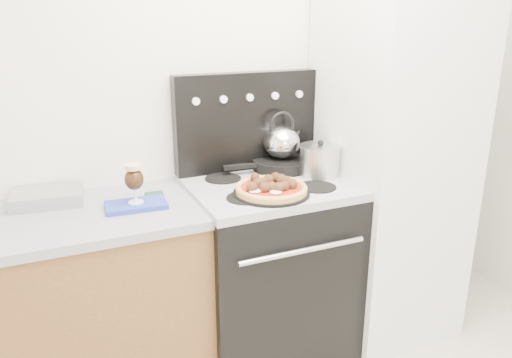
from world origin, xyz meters
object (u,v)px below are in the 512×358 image
base_cabinet (35,322)px  oven_mitt (136,205)px  beer_glass (134,183)px  tea_kettle (282,140)px  stove_body (268,272)px  pizza_pan (271,193)px  skillet (281,164)px  fridge (390,162)px  pizza (271,187)px  stock_pot (320,161)px

base_cabinet → oven_mitt: (0.47, -0.04, 0.48)m
beer_glass → tea_kettle: 0.82m
tea_kettle → stove_body: bearing=-142.6°
beer_glass → pizza_pan: (0.58, -0.13, -0.08)m
oven_mitt → skillet: 0.82m
base_cabinet → fridge: fridge is taller
stove_body → oven_mitt: (-0.64, -0.01, 0.47)m
fridge → skillet: size_ratio=6.30×
oven_mitt → pizza: pizza is taller
base_cabinet → pizza: 1.18m
stove_body → beer_glass: beer_glass is taller
pizza_pan → skillet: (0.22, 0.33, 0.02)m
stove_body → oven_mitt: oven_mitt is taller
base_cabinet → beer_glass: beer_glass is taller
oven_mitt → skillet: size_ratio=0.85×
stove_body → oven_mitt: size_ratio=3.41×
beer_glass → skillet: 0.82m
base_cabinet → pizza: bearing=-9.3°
fridge → stove_body: bearing=178.0°
beer_glass → oven_mitt: bearing=0.0°
fridge → pizza_pan: 0.77m
beer_glass → base_cabinet: bearing=175.5°
base_cabinet → stove_body: size_ratio=1.65×
stove_body → pizza_pan: (-0.06, -0.15, 0.49)m
oven_mitt → stove_body: bearing=1.1°
base_cabinet → stove_body: 1.11m
pizza_pan → tea_kettle: 0.42m
pizza_pan → stock_pot: size_ratio=1.74×
stove_body → fridge: 0.87m
stove_body → fridge: size_ratio=0.46×
beer_glass → skillet: size_ratio=0.58×
stove_body → fridge: (0.70, -0.03, 0.51)m
base_cabinet → beer_glass: 0.74m
pizza → tea_kettle: 0.41m
fridge → pizza_pan: bearing=-170.9°
stove_body → stock_pot: stock_pot is taller
base_cabinet → pizza_pan: size_ratio=4.16×
pizza → stock_pot: 0.38m
beer_glass → pizza_pan: size_ratio=0.51×
pizza_pan → skillet: skillet is taller
base_cabinet → pizza_pan: bearing=-9.3°
base_cabinet → tea_kettle: (1.26, 0.16, 0.65)m
oven_mitt → pizza_pan: (0.58, -0.13, 0.01)m
pizza_pan → tea_kettle: size_ratio=1.65×
base_cabinet → skillet: skillet is taller
base_cabinet → oven_mitt: 0.67m
oven_mitt → beer_glass: size_ratio=1.47×
oven_mitt → tea_kettle: (0.80, 0.19, 0.17)m
pizza_pan → stock_pot: stock_pot is taller
beer_glass → pizza_pan: bearing=-13.0°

